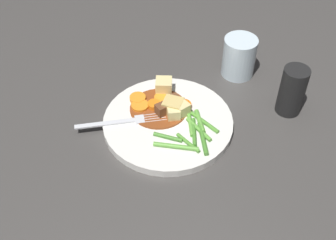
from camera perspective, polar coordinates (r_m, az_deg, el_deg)
ground_plane at (r=0.85m, az=0.00°, el=-0.75°), size 3.00×3.00×0.00m
dinner_plate at (r=0.85m, az=0.00°, el=-0.38°), size 0.25×0.25×0.02m
stew_sauce at (r=0.86m, az=-1.37°, el=1.46°), size 0.11×0.11×0.00m
carrot_slice_0 at (r=0.86m, az=-1.81°, el=1.94°), size 0.03×0.03×0.01m
carrot_slice_1 at (r=0.87m, az=0.27°, el=2.04°), size 0.04×0.04×0.01m
carrot_slice_2 at (r=0.88m, az=-3.95°, el=2.82°), size 0.04×0.04×0.01m
carrot_slice_3 at (r=0.87m, az=-3.66°, el=1.84°), size 0.05×0.05×0.01m
carrot_slice_4 at (r=0.88m, az=-0.91°, el=2.74°), size 0.04×0.04×0.01m
carrot_slice_5 at (r=0.86m, az=2.03°, el=1.85°), size 0.04×0.04×0.01m
potato_chunk_0 at (r=0.84m, az=0.85°, el=0.76°), size 0.03×0.03×0.02m
potato_chunk_1 at (r=0.84m, az=1.94°, el=1.22°), size 0.03×0.03×0.03m
potato_chunk_2 at (r=0.85m, az=0.64°, el=1.79°), size 0.05×0.05×0.03m
potato_chunk_3 at (r=0.89m, az=-0.55°, el=4.35°), size 0.04×0.04×0.03m
meat_chunk_0 at (r=0.87m, az=0.87°, el=2.67°), size 0.02×0.02×0.02m
meat_chunk_1 at (r=0.85m, az=-0.68°, el=1.39°), size 0.02×0.03×0.02m
green_bean_0 at (r=0.81m, az=-0.02°, el=-2.24°), size 0.05×0.04×0.01m
green_bean_1 at (r=0.82m, az=4.02°, el=-1.22°), size 0.07×0.01×0.01m
green_bean_2 at (r=0.83m, az=2.91°, el=-0.43°), size 0.06×0.04×0.01m
green_bean_3 at (r=0.79m, az=1.03°, el=-3.45°), size 0.06×0.07×0.01m
green_bean_4 at (r=0.81m, az=4.57°, el=-2.40°), size 0.07×0.04×0.01m
green_bean_5 at (r=0.84m, az=4.63°, el=-0.19°), size 0.08×0.02×0.01m
green_bean_6 at (r=0.82m, az=3.40°, el=-1.58°), size 0.06×0.04×0.01m
green_bean_7 at (r=0.80m, az=2.71°, el=-2.96°), size 0.06×0.02×0.01m
green_bean_8 at (r=0.84m, az=4.15°, el=-0.16°), size 0.06×0.03×0.01m
fork at (r=0.84m, az=-5.75°, el=-0.18°), size 0.08×0.17×0.00m
water_glass at (r=0.96m, az=9.22°, el=8.11°), size 0.07×0.07×0.09m
pepper_mill at (r=0.89m, az=15.83°, el=3.68°), size 0.05×0.05×0.10m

